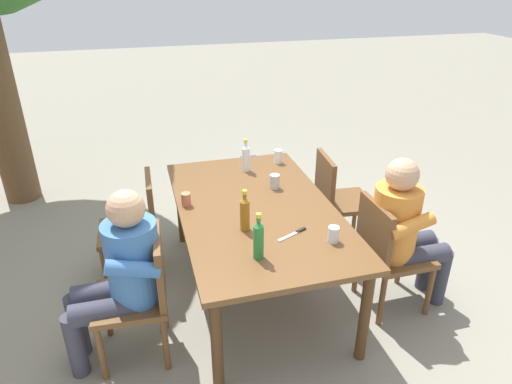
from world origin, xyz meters
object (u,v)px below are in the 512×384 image
Objects in this scene: bottle_amber at (245,213)px; cup_white at (278,156)px; chair_near_right at (337,197)px; person_in_plaid_shirt at (121,271)px; chair_far_right at (137,223)px; dining_table at (256,216)px; person_in_white_shirt at (404,227)px; cup_steel at (275,182)px; cup_glass at (333,234)px; table_knife at (294,233)px; backpack_by_near_side at (253,182)px; bottle_green at (259,239)px; cup_terracotta at (186,199)px; chair_far_left at (143,290)px; chair_near_left at (387,250)px; bottle_clear at (246,157)px.

bottle_amber reaches higher than cup_white.
person_in_plaid_shirt reaches higher than chair_near_right.
chair_near_right is 1.69m from chair_far_right.
bottle_amber reaches higher than dining_table.
person_in_white_shirt is 1.29m from cup_white.
bottle_amber reaches higher than cup_steel.
cup_glass is 0.88× the size of cup_white.
backpack_by_near_side is (1.86, -0.22, -0.51)m from table_knife.
cup_steel is (0.82, 0.13, 0.00)m from cup_glass.
bottle_green is 2.64× the size of cup_steel.
bottle_amber is 1.27× the size of table_knife.
person_in_white_shirt reaches higher than table_knife.
cup_terracotta is at bearing 68.10° from person_in_white_shirt.
bottle_green reaches higher than cup_glass.
cup_glass is (-0.14, -1.19, 0.30)m from chair_far_left.
person_in_white_shirt is 9.93× the size of cup_white.
cup_white reaches higher than cup_terracotta.
chair_near_left is 1.36m from bottle_clear.
bottle_green is at bearing 100.73° from chair_near_left.
bottle_green is at bearing -146.05° from chair_far_right.
bottle_green is (-0.61, 0.15, 0.20)m from dining_table.
dining_table is 3.99× the size of backpack_by_near_side.
bottle_clear is 0.41m from cup_steel.
chair_far_right is at bearing 81.40° from cup_steel.
chair_near_left is 0.74× the size of person_in_plaid_shirt.
bottle_clear is at bearing 35.38° from chair_near_left.
chair_near_right reaches higher than cup_white.
cup_white is at bearing -47.09° from chair_far_left.
bottle_amber is 1.15m from cup_white.
chair_far_left reaches higher than cup_terracotta.
person_in_plaid_shirt reaches higher than chair_far_left.
bottle_amber is at bearing -0.10° from bottle_green.
chair_near_left is 2.91× the size of bottle_green.
chair_far_right is (0.42, 0.85, -0.17)m from dining_table.
backpack_by_near_side is (2.05, -0.51, -0.64)m from bottle_green.
dining_table is 6.50× the size of bottle_amber.
person_in_white_shirt is at bearing -140.88° from bottle_clear.
bottle_clear reaches higher than backpack_by_near_side.
bottle_clear reaches higher than cup_terracotta.
bottle_amber reaches higher than backpack_by_near_side.
cup_white is (1.01, -0.55, -0.06)m from bottle_amber.
table_knife is (-0.14, -0.29, -0.12)m from bottle_amber.
cup_steel is (-0.17, 0.63, 0.30)m from chair_near_right.
chair_far_right is at bearing 104.11° from cup_white.
backpack_by_near_side is (1.72, -0.51, -0.63)m from bottle_amber.
bottle_clear is 0.33m from cup_white.
chair_near_right is at bearing -154.27° from backpack_by_near_side.
bottle_green is (-1.03, -0.69, 0.37)m from chair_far_right.
chair_near_left is 0.60m from cup_glass.
bottle_green is at bearing 136.16° from chair_near_right.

